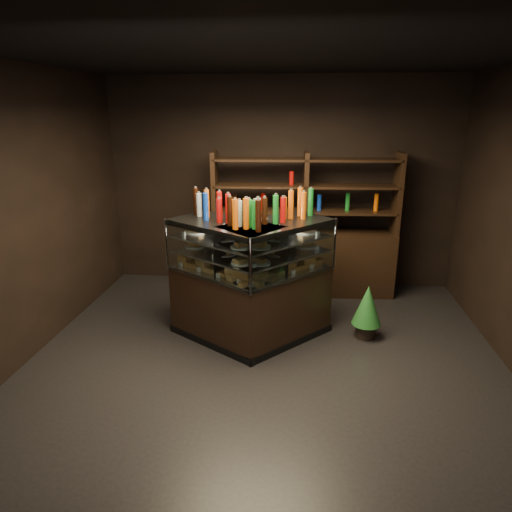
# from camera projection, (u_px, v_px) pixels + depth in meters

# --- Properties ---
(ground) EXTENTS (5.00, 5.00, 0.00)m
(ground) POSITION_uv_depth(u_px,v_px,m) (264.00, 366.00, 4.73)
(ground) COLOR black
(ground) RESTS_ON ground
(room_shell) EXTENTS (5.02, 5.02, 3.01)m
(room_shell) POSITION_uv_depth(u_px,v_px,m) (266.00, 179.00, 4.13)
(room_shell) COLOR black
(room_shell) RESTS_ON ground
(display_case) EXTENTS (1.93, 1.36, 1.39)m
(display_case) POSITION_uv_depth(u_px,v_px,m) (251.00, 301.00, 5.18)
(display_case) COLOR black
(display_case) RESTS_ON ground
(food_display) EXTENTS (1.58, 0.95, 0.43)m
(food_display) POSITION_uv_depth(u_px,v_px,m) (251.00, 255.00, 5.00)
(food_display) COLOR #D79C4D
(food_display) RESTS_ON display_case
(bottles_top) EXTENTS (1.40, 0.81, 0.30)m
(bottles_top) POSITION_uv_depth(u_px,v_px,m) (251.00, 209.00, 4.85)
(bottles_top) COLOR #D8590A
(bottles_top) RESTS_ON display_case
(potted_conifer) EXTENTS (0.34, 0.34, 0.72)m
(potted_conifer) POSITION_uv_depth(u_px,v_px,m) (368.00, 304.00, 5.21)
(potted_conifer) COLOR black
(potted_conifer) RESTS_ON ground
(back_shelving) EXTENTS (2.55, 0.57, 2.00)m
(back_shelving) POSITION_uv_depth(u_px,v_px,m) (303.00, 253.00, 6.44)
(back_shelving) COLOR black
(back_shelving) RESTS_ON ground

